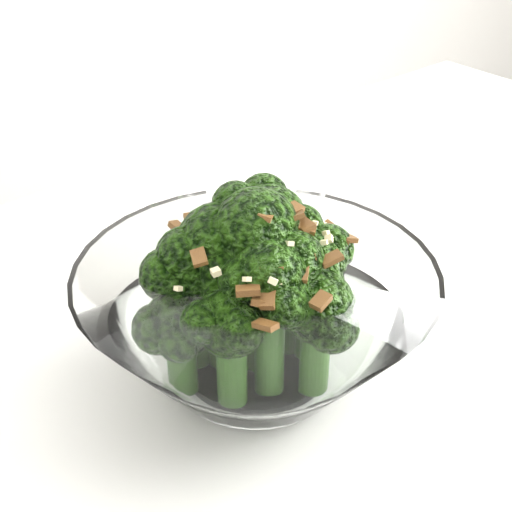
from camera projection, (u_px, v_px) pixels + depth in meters
name	position (u px, v px, depth m)	size (l,w,h in m)	color
broccoli_dish	(256.00, 310.00, 0.46)	(0.21, 0.21, 0.13)	white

